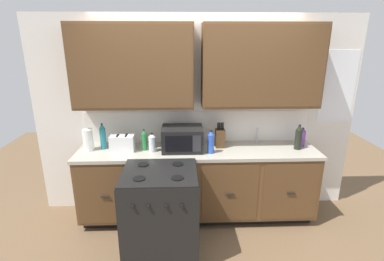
# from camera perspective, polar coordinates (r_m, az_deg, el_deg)

# --- Properties ---
(ground_plane) EXTENTS (8.00, 8.00, 0.00)m
(ground_plane) POSITION_cam_1_polar(r_m,az_deg,el_deg) (3.70, 1.35, -18.89)
(ground_plane) COLOR brown
(wall_unit) EXTENTS (4.05, 0.40, 2.49)m
(wall_unit) POSITION_cam_1_polar(r_m,az_deg,el_deg) (3.52, 1.09, 8.74)
(wall_unit) COLOR white
(wall_unit) RESTS_ON ground_plane
(counter_run) EXTENTS (2.88, 0.64, 0.92)m
(counter_run) POSITION_cam_1_polar(r_m,az_deg,el_deg) (3.71, 1.15, -10.22)
(counter_run) COLOR black
(counter_run) RESTS_ON ground_plane
(stove_range) EXTENTS (0.76, 0.68, 0.95)m
(stove_range) POSITION_cam_1_polar(r_m,az_deg,el_deg) (3.17, -6.09, -15.65)
(stove_range) COLOR black
(stove_range) RESTS_ON ground_plane
(microwave) EXTENTS (0.48, 0.37, 0.28)m
(microwave) POSITION_cam_1_polar(r_m,az_deg,el_deg) (3.47, -1.90, -1.60)
(microwave) COLOR black
(microwave) RESTS_ON counter_run
(toaster) EXTENTS (0.28, 0.18, 0.19)m
(toaster) POSITION_cam_1_polar(r_m,az_deg,el_deg) (3.56, -13.43, -2.37)
(toaster) COLOR white
(toaster) RESTS_ON counter_run
(knife_block) EXTENTS (0.11, 0.14, 0.31)m
(knife_block) POSITION_cam_1_polar(r_m,az_deg,el_deg) (3.59, 5.50, -1.40)
(knife_block) COLOR #52361E
(knife_block) RESTS_ON counter_run
(sink_faucet) EXTENTS (0.02, 0.02, 0.20)m
(sink_faucet) POSITION_cam_1_polar(r_m,az_deg,el_deg) (3.80, 12.57, -0.93)
(sink_faucet) COLOR #B2B5BA
(sink_faucet) RESTS_ON counter_run
(paper_towel_roll) EXTENTS (0.12, 0.12, 0.26)m
(paper_towel_roll) POSITION_cam_1_polar(r_m,az_deg,el_deg) (3.67, -19.64, -1.75)
(paper_towel_roll) COLOR white
(paper_towel_roll) RESTS_ON counter_run
(bottle_teal) EXTENTS (0.07, 0.07, 0.32)m
(bottle_teal) POSITION_cam_1_polar(r_m,az_deg,el_deg) (3.66, -17.02, -1.13)
(bottle_teal) COLOR #1E707A
(bottle_teal) RESTS_ON counter_run
(bottle_green) EXTENTS (0.06, 0.06, 0.26)m
(bottle_green) POSITION_cam_1_polar(r_m,az_deg,el_deg) (3.51, -9.31, -1.83)
(bottle_green) COLOR #237A38
(bottle_green) RESTS_ON counter_run
(bottle_violet) EXTENTS (0.08, 0.08, 0.23)m
(bottle_violet) POSITION_cam_1_polar(r_m,az_deg,el_deg) (3.85, 20.74, -1.20)
(bottle_violet) COLOR #663384
(bottle_violet) RESTS_ON counter_run
(bottle_blue) EXTENTS (0.08, 0.08, 0.28)m
(bottle_blue) POSITION_cam_1_polar(r_m,az_deg,el_deg) (3.38, 3.70, -2.25)
(bottle_blue) COLOR blue
(bottle_blue) RESTS_ON counter_run
(bottle_dark) EXTENTS (0.08, 0.08, 0.31)m
(bottle_dark) POSITION_cam_1_polar(r_m,az_deg,el_deg) (3.71, 20.09, -1.26)
(bottle_dark) COLOR black
(bottle_dark) RESTS_ON counter_run
(bottle_clear) EXTENTS (0.08, 0.08, 0.23)m
(bottle_clear) POSITION_cam_1_polar(r_m,az_deg,el_deg) (3.46, -7.81, -2.32)
(bottle_clear) COLOR silver
(bottle_clear) RESTS_ON counter_run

